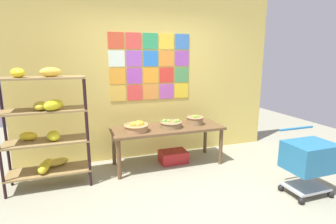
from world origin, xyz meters
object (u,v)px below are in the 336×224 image
(banana_shelf_unit, at_px, (46,126))
(produce_crate_under_table, at_px, (173,157))
(display_table, at_px, (167,131))
(fruit_basket_back_right, at_px, (171,124))
(shopping_cart, at_px, (309,159))
(fruit_basket_back_left, at_px, (137,127))
(fruit_basket_centre, at_px, (195,120))

(banana_shelf_unit, bearing_deg, produce_crate_under_table, 6.44)
(banana_shelf_unit, bearing_deg, display_table, 5.55)
(fruit_basket_back_right, bearing_deg, shopping_cart, -47.67)
(fruit_basket_back_left, height_order, produce_crate_under_table, fruit_basket_back_left)
(display_table, distance_m, fruit_basket_back_left, 0.54)
(fruit_basket_centre, xyz_separation_m, fruit_basket_back_left, (-1.00, -0.09, -0.00))
(fruit_basket_back_left, distance_m, produce_crate_under_table, 0.89)
(fruit_basket_centre, bearing_deg, banana_shelf_unit, -175.43)
(fruit_basket_back_left, relative_size, produce_crate_under_table, 0.84)
(banana_shelf_unit, distance_m, produce_crate_under_table, 2.01)
(banana_shelf_unit, xyz_separation_m, produce_crate_under_table, (1.86, 0.21, -0.74))
(fruit_basket_centre, relative_size, shopping_cart, 0.35)
(display_table, height_order, fruit_basket_centre, fruit_basket_centre)
(fruit_basket_centre, distance_m, shopping_cart, 1.75)
(produce_crate_under_table, bearing_deg, display_table, -160.65)
(fruit_basket_back_left, bearing_deg, produce_crate_under_table, 10.94)
(display_table, xyz_separation_m, fruit_basket_centre, (0.49, 0.01, 0.14))
(fruit_basket_centre, xyz_separation_m, shopping_cart, (0.88, -1.49, -0.22))
(produce_crate_under_table, bearing_deg, fruit_basket_centre, -4.91)
(fruit_basket_back_right, height_order, produce_crate_under_table, fruit_basket_back_right)
(shopping_cart, bearing_deg, produce_crate_under_table, 139.17)
(banana_shelf_unit, xyz_separation_m, fruit_basket_back_left, (1.23, 0.09, -0.14))
(produce_crate_under_table, xyz_separation_m, shopping_cart, (1.25, -1.52, 0.39))
(fruit_basket_back_right, relative_size, fruit_basket_back_left, 0.95)
(fruit_basket_back_right, distance_m, fruit_basket_back_left, 0.57)
(shopping_cart, bearing_deg, display_table, 142.44)
(display_table, xyz_separation_m, shopping_cart, (1.37, -1.48, -0.08))
(banana_shelf_unit, distance_m, display_table, 1.77)
(produce_crate_under_table, distance_m, shopping_cart, 2.01)
(fruit_basket_back_left, xyz_separation_m, shopping_cart, (1.89, -1.40, -0.22))
(display_table, distance_m, fruit_basket_centre, 0.51)
(banana_shelf_unit, distance_m, fruit_basket_back_right, 1.81)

